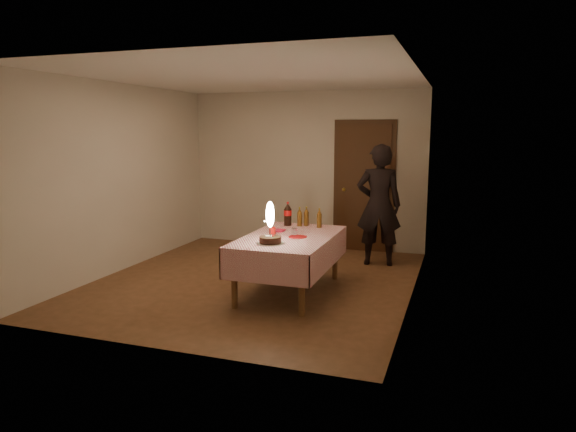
% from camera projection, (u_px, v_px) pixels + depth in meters
% --- Properties ---
extents(ground, '(4.00, 4.50, 0.01)m').
position_uv_depth(ground, '(255.00, 281.00, 6.72)').
color(ground, brown).
rests_on(ground, ground).
extents(room_shell, '(4.04, 4.54, 2.62)m').
position_uv_depth(room_shell, '(258.00, 154.00, 6.51)').
color(room_shell, beige).
rests_on(room_shell, ground).
extents(dining_table, '(1.02, 1.72, 0.70)m').
position_uv_depth(dining_table, '(289.00, 244.00, 6.16)').
color(dining_table, brown).
rests_on(dining_table, ground).
extents(birthday_cake, '(0.31, 0.31, 0.47)m').
position_uv_depth(birthday_cake, '(270.00, 232.00, 5.71)').
color(birthday_cake, white).
rests_on(birthday_cake, dining_table).
extents(red_plate, '(0.22, 0.22, 0.01)m').
position_uv_depth(red_plate, '(298.00, 237.00, 6.08)').
color(red_plate, '#B50C11').
rests_on(red_plate, dining_table).
extents(red_cup, '(0.08, 0.08, 0.10)m').
position_uv_depth(red_cup, '(272.00, 231.00, 6.17)').
color(red_cup, '#B5110C').
rests_on(red_cup, dining_table).
extents(clear_cup, '(0.07, 0.07, 0.09)m').
position_uv_depth(clear_cup, '(295.00, 232.00, 6.16)').
color(clear_cup, silver).
rests_on(clear_cup, dining_table).
extents(napkin_stack, '(0.15, 0.15, 0.02)m').
position_uv_depth(napkin_stack, '(278.00, 230.00, 6.43)').
color(napkin_stack, red).
rests_on(napkin_stack, dining_table).
extents(cola_bottle, '(0.10, 0.10, 0.32)m').
position_uv_depth(cola_bottle, '(288.00, 214.00, 6.81)').
color(cola_bottle, black).
rests_on(cola_bottle, dining_table).
extents(amber_bottle_left, '(0.06, 0.06, 0.25)m').
position_uv_depth(amber_bottle_left, '(300.00, 217.00, 6.76)').
color(amber_bottle_left, '#57340F').
rests_on(amber_bottle_left, dining_table).
extents(amber_bottle_right, '(0.06, 0.06, 0.25)m').
position_uv_depth(amber_bottle_right, '(319.00, 219.00, 6.66)').
color(amber_bottle_right, '#57340F').
rests_on(amber_bottle_right, dining_table).
extents(amber_bottle_mid, '(0.06, 0.06, 0.25)m').
position_uv_depth(amber_bottle_mid, '(306.00, 217.00, 6.80)').
color(amber_bottle_mid, '#57340F').
rests_on(amber_bottle_mid, dining_table).
extents(photographer, '(0.71, 0.53, 1.76)m').
position_uv_depth(photographer, '(379.00, 205.00, 7.44)').
color(photographer, black).
rests_on(photographer, ground).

